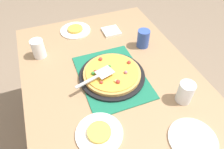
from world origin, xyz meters
name	(u,v)px	position (x,y,z in m)	size (l,w,h in m)	color
ground_plane	(112,138)	(0.00, 0.00, 0.00)	(8.00, 8.00, 0.00)	#84705B
dining_table	(112,89)	(0.00, 0.00, 0.64)	(1.40, 1.00, 0.75)	#9E7A56
placemat	(112,77)	(0.00, 0.00, 0.75)	(0.48, 0.36, 0.01)	#196B4C
pizza_pan	(112,75)	(0.00, 0.00, 0.76)	(0.38, 0.38, 0.01)	black
pizza	(112,73)	(0.00, 0.00, 0.78)	(0.33, 0.33, 0.05)	tan
plate_near_left	(75,30)	(0.54, 0.09, 0.76)	(0.22, 0.22, 0.01)	white
plate_far_right	(99,133)	(-0.32, 0.18, 0.76)	(0.22, 0.22, 0.01)	white
plate_side	(193,139)	(-0.50, -0.20, 0.76)	(0.22, 0.22, 0.01)	white
served_slice_left	(75,29)	(0.54, 0.09, 0.77)	(0.11, 0.11, 0.02)	gold
served_slice_right	(99,132)	(-0.32, 0.18, 0.77)	(0.11, 0.11, 0.02)	#EAB747
cup_near	(185,92)	(-0.29, -0.29, 0.81)	(0.08, 0.08, 0.12)	white
cup_far	(143,39)	(0.20, -0.30, 0.81)	(0.08, 0.08, 0.12)	#3351AD
cup_corner	(38,49)	(0.34, 0.36, 0.81)	(0.08, 0.08, 0.12)	white
pizza_server	(98,76)	(-0.03, 0.09, 0.82)	(0.11, 0.23, 0.01)	silver
napkin_stack	(111,31)	(0.43, -0.16, 0.76)	(0.12, 0.12, 0.02)	white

